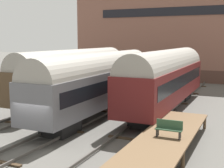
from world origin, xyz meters
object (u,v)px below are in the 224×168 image
(train_car_grey, at_px, (98,80))
(bench, at_px, (169,128))
(train_car_brown, at_px, (75,73))
(train_car_maroon, at_px, (166,76))

(train_car_grey, bearing_deg, bench, -40.31)
(train_car_brown, height_order, train_car_grey, train_car_brown)
(train_car_maroon, bearing_deg, train_car_brown, -178.11)
(train_car_brown, xyz_separation_m, bench, (11.74, -9.99, -1.44))
(train_car_maroon, height_order, bench, train_car_maroon)
(train_car_maroon, distance_m, bench, 10.78)
(bench, bearing_deg, train_car_grey, 139.69)
(train_car_brown, distance_m, bench, 15.48)
(train_car_brown, xyz_separation_m, train_car_maroon, (8.86, 0.29, 0.05))
(train_car_grey, xyz_separation_m, bench, (7.31, -6.20, -1.40))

